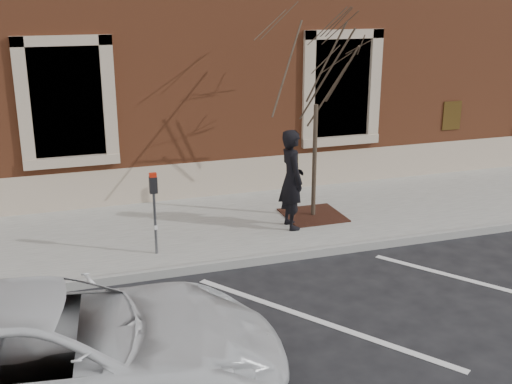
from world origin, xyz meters
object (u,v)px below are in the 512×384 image
object	(u,v)px
sapling	(317,72)
white_truck	(48,356)
man	(292,179)
parking_meter	(154,198)

from	to	relation	value
sapling	white_truck	xyz separation A→B (m)	(-5.19, -4.78, -2.31)
man	parking_meter	world-z (taller)	man
parking_meter	white_truck	world-z (taller)	parking_meter
parking_meter	sapling	size ratio (longest dim) A/B	0.35
man	white_truck	xyz separation A→B (m)	(-4.53, -4.32, -0.38)
man	parking_meter	xyz separation A→B (m)	(-2.70, -0.48, 0.05)
man	sapling	size ratio (longest dim) A/B	0.46
man	white_truck	world-z (taller)	man
parking_meter	sapling	world-z (taller)	sapling
man	parking_meter	size ratio (longest dim) A/B	1.32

